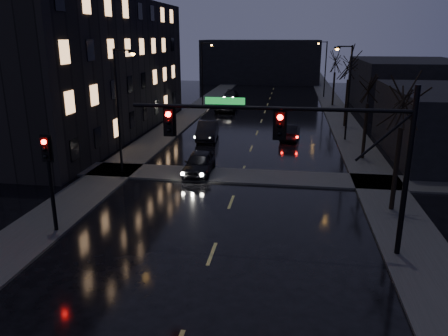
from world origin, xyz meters
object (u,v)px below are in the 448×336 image
at_px(oncoming_car_d, 231,95).
at_px(lead_car, 290,132).
at_px(oncoming_car_a, 199,163).
at_px(oncoming_car_b, 208,130).
at_px(oncoming_car_c, 226,105).

height_order(oncoming_car_d, lead_car, lead_car).
relative_size(oncoming_car_a, lead_car, 1.05).
relative_size(oncoming_car_b, oncoming_car_d, 1.07).
relative_size(oncoming_car_c, oncoming_car_d, 1.17).
height_order(oncoming_car_a, oncoming_car_c, oncoming_car_a).
relative_size(oncoming_car_a, oncoming_car_c, 0.82).
xyz_separation_m(oncoming_car_a, oncoming_car_b, (-1.34, 9.96, 0.05)).
relative_size(oncoming_car_c, lead_car, 1.28).
bearing_deg(oncoming_car_a, oncoming_car_c, 93.14).
bearing_deg(oncoming_car_b, lead_car, 3.19).
distance_m(oncoming_car_c, lead_car, 16.00).
height_order(oncoming_car_a, lead_car, oncoming_car_a).
height_order(oncoming_car_b, oncoming_car_d, oncoming_car_b).
xyz_separation_m(oncoming_car_b, lead_car, (7.15, 1.08, -0.11)).
xyz_separation_m(oncoming_car_b, oncoming_car_d, (-1.34, 24.68, -0.14)).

